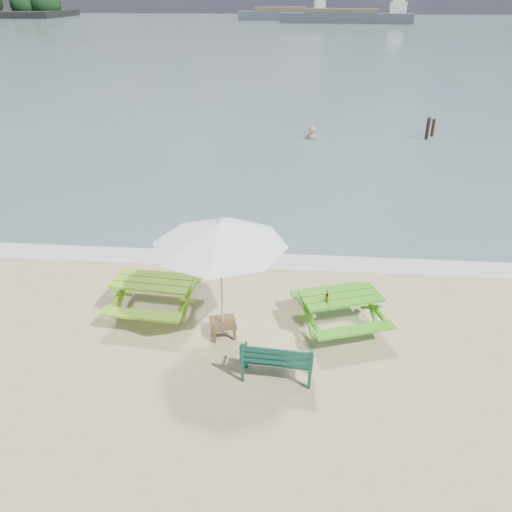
# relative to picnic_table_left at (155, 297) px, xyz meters

# --- Properties ---
(sea) EXTENTS (300.00, 300.00, 0.00)m
(sea) POSITION_rel_picnic_table_left_xyz_m (2.46, 83.05, -0.40)
(sea) COLOR slate
(sea) RESTS_ON ground
(foam_strip) EXTENTS (22.00, 0.90, 0.01)m
(foam_strip) POSITION_rel_picnic_table_left_xyz_m (2.46, 2.65, -0.40)
(foam_strip) COLOR silver
(foam_strip) RESTS_ON ground
(picnic_table_left) EXTENTS (1.92, 2.10, 0.84)m
(picnic_table_left) POSITION_rel_picnic_table_left_xyz_m (0.00, 0.00, 0.00)
(picnic_table_left) COLOR #7DB51B
(picnic_table_left) RESTS_ON ground
(picnic_table_right) EXTENTS (2.20, 2.32, 0.80)m
(picnic_table_right) POSITION_rel_picnic_table_left_xyz_m (4.14, -0.21, -0.02)
(picnic_table_right) COLOR #3E9917
(picnic_table_right) RESTS_ON ground
(park_bench) EXTENTS (1.37, 0.56, 0.83)m
(park_bench) POSITION_rel_picnic_table_left_xyz_m (2.87, -1.95, -0.15)
(park_bench) COLOR #0E3D2F
(park_bench) RESTS_ON ground
(side_table) EXTENTS (0.66, 0.66, 0.35)m
(side_table) POSITION_rel_picnic_table_left_xyz_m (1.66, -0.72, -0.22)
(side_table) COLOR brown
(side_table) RESTS_ON ground
(patio_umbrella) EXTENTS (3.29, 3.29, 2.64)m
(patio_umbrella) POSITION_rel_picnic_table_left_xyz_m (1.66, -0.72, 2.00)
(patio_umbrella) COLOR silver
(patio_umbrella) RESTS_ON ground
(beer_bottle) EXTENTS (0.07, 0.07, 0.27)m
(beer_bottle) POSITION_rel_picnic_table_left_xyz_m (3.82, -0.45, 0.49)
(beer_bottle) COLOR #935215
(beer_bottle) RESTS_ON picnic_table_right
(swimmer) EXTENTS (0.77, 0.62, 1.83)m
(swimmer) POSITION_rel_picnic_table_left_xyz_m (3.76, 15.46, -0.68)
(swimmer) COLOR tan
(swimmer) RESTS_ON ground
(mooring_pilings) EXTENTS (0.56, 0.76, 1.26)m
(mooring_pilings) POSITION_rel_picnic_table_left_xyz_m (9.58, 16.12, -0.01)
(mooring_pilings) COLOR black
(mooring_pilings) RESTS_ON ground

